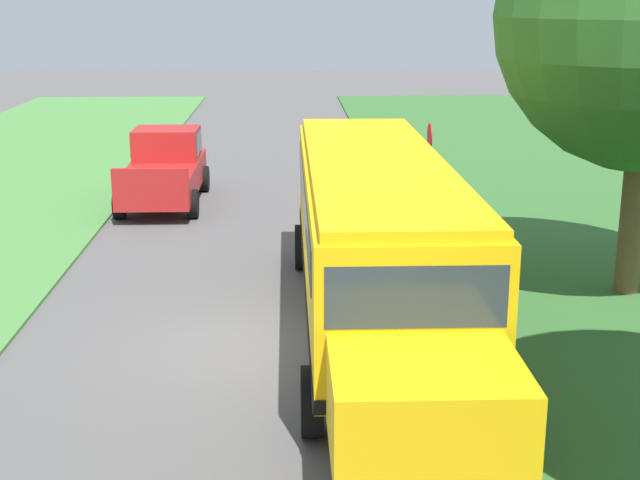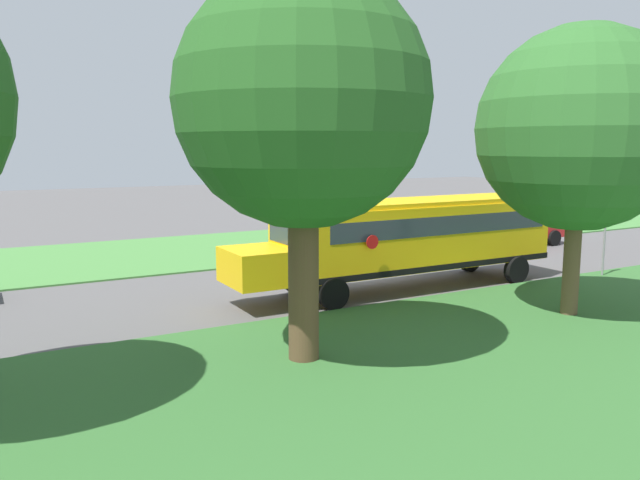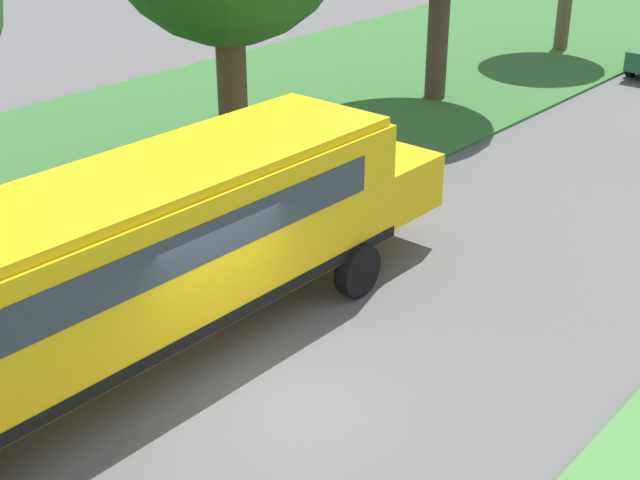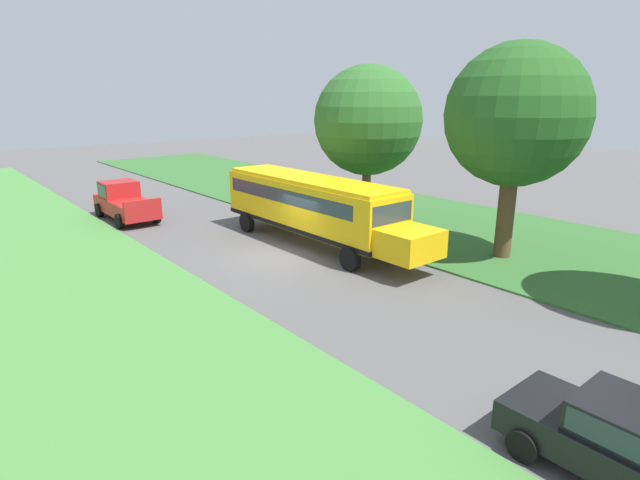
% 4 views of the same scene
% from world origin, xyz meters
% --- Properties ---
extents(ground_plane, '(120.00, 120.00, 0.00)m').
position_xyz_m(ground_plane, '(0.00, 0.00, 0.00)').
color(ground_plane, '#565454').
extents(school_bus, '(2.85, 12.42, 3.16)m').
position_xyz_m(school_bus, '(-2.46, -0.63, 1.92)').
color(school_bus, yellow).
rests_on(school_bus, ground).
extents(pickup_truck, '(2.28, 5.40, 2.10)m').
position_xyz_m(pickup_truck, '(2.70, -11.48, 1.07)').
color(pickup_truck, '#B21E1E').
rests_on(pickup_truck, ground).
extents(stop_sign, '(0.08, 0.68, 2.74)m').
position_xyz_m(stop_sign, '(-4.60, -8.30, 1.74)').
color(stop_sign, gray).
rests_on(stop_sign, ground).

